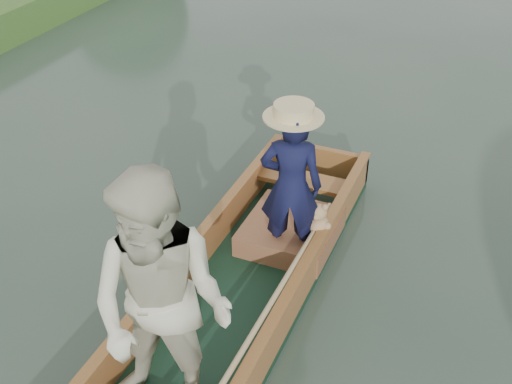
% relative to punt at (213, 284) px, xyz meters
% --- Properties ---
extents(ground, '(120.00, 120.00, 0.00)m').
position_rel_punt_xyz_m(ground, '(-0.06, 0.37, -0.74)').
color(ground, '#283D30').
rests_on(ground, ground).
extents(punt, '(1.14, 5.00, 2.10)m').
position_rel_punt_xyz_m(punt, '(0.00, 0.00, 0.00)').
color(punt, black).
rests_on(punt, ground).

